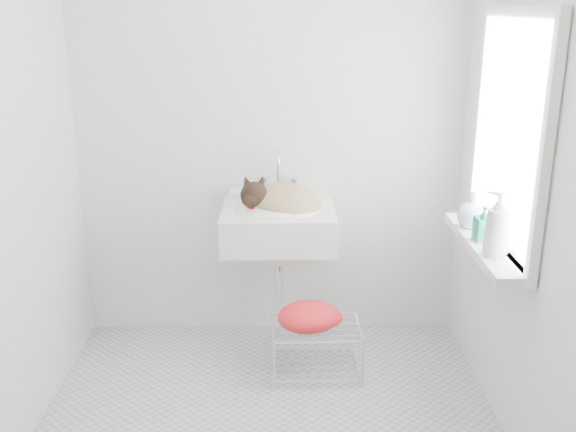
{
  "coord_description": "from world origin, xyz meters",
  "views": [
    {
      "loc": [
        0.06,
        -2.65,
        1.9
      ],
      "look_at": [
        0.1,
        0.5,
        0.88
      ],
      "focal_mm": 40.73,
      "sensor_mm": 36.0,
      "label": 1
    }
  ],
  "objects_px": {
    "bottle_a": "(494,256)",
    "bottle_c": "(470,227)",
    "bottle_b": "(482,241)",
    "wire_rack": "(316,347)",
    "cat": "(281,202)",
    "sink": "(278,208)"
  },
  "relations": [
    {
      "from": "bottle_a",
      "to": "bottle_c",
      "type": "xyz_separation_m",
      "value": [
        0.0,
        0.39,
        0.0
      ]
    },
    {
      "from": "sink",
      "to": "wire_rack",
      "type": "distance_m",
      "value": 0.78
    },
    {
      "from": "sink",
      "to": "bottle_a",
      "type": "height_order",
      "value": "bottle_a"
    },
    {
      "from": "wire_rack",
      "to": "bottle_a",
      "type": "distance_m",
      "value": 1.12
    },
    {
      "from": "sink",
      "to": "bottle_b",
      "type": "xyz_separation_m",
      "value": [
        0.95,
        -0.53,
        0.0
      ]
    },
    {
      "from": "sink",
      "to": "bottle_c",
      "type": "xyz_separation_m",
      "value": [
        0.95,
        -0.34,
        0.0
      ]
    },
    {
      "from": "sink",
      "to": "cat",
      "type": "height_order",
      "value": "cat"
    },
    {
      "from": "wire_rack",
      "to": "bottle_c",
      "type": "bearing_deg",
      "value": -4.89
    },
    {
      "from": "sink",
      "to": "bottle_c",
      "type": "distance_m",
      "value": 1.01
    },
    {
      "from": "sink",
      "to": "bottle_a",
      "type": "xyz_separation_m",
      "value": [
        0.95,
        -0.72,
        0.0
      ]
    },
    {
      "from": "cat",
      "to": "wire_rack",
      "type": "distance_m",
      "value": 0.8
    },
    {
      "from": "bottle_a",
      "to": "bottle_c",
      "type": "distance_m",
      "value": 0.39
    },
    {
      "from": "sink",
      "to": "cat",
      "type": "bearing_deg",
      "value": -53.09
    },
    {
      "from": "bottle_c",
      "to": "cat",
      "type": "bearing_deg",
      "value": 161.27
    },
    {
      "from": "bottle_b",
      "to": "bottle_c",
      "type": "xyz_separation_m",
      "value": [
        0.0,
        0.2,
        0.0
      ]
    },
    {
      "from": "bottle_b",
      "to": "wire_rack",
      "type": "bearing_deg",
      "value": 160.98
    },
    {
      "from": "cat",
      "to": "bottle_a",
      "type": "relative_size",
      "value": 1.74
    },
    {
      "from": "bottle_c",
      "to": "wire_rack",
      "type": "bearing_deg",
      "value": 175.11
    },
    {
      "from": "cat",
      "to": "wire_rack",
      "type": "bearing_deg",
      "value": -52.87
    },
    {
      "from": "wire_rack",
      "to": "bottle_a",
      "type": "bearing_deg",
      "value": -30.89
    },
    {
      "from": "bottle_b",
      "to": "bottle_c",
      "type": "relative_size",
      "value": 0.93
    },
    {
      "from": "bottle_a",
      "to": "bottle_b",
      "type": "relative_size",
      "value": 1.46
    }
  ]
}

